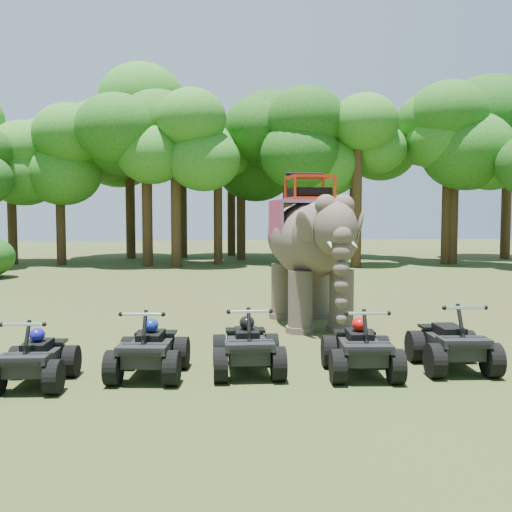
{
  "coord_description": "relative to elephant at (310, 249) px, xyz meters",
  "views": [
    {
      "loc": [
        -1.41,
        -11.68,
        2.81
      ],
      "look_at": [
        0.0,
        1.2,
        1.9
      ],
      "focal_mm": 40.0,
      "sensor_mm": 36.0,
      "label": 1
    }
  ],
  "objects": [
    {
      "name": "tree_3",
      "position": [
        11.74,
        17.58,
        2.54
      ],
      "size": [
        6.32,
        6.32,
        9.03
      ],
      "primitive_type": null,
      "color": "#195114",
      "rests_on": "ground"
    },
    {
      "name": "tree_32",
      "position": [
        7.75,
        23.21,
        2.08
      ],
      "size": [
        5.67,
        5.67,
        8.1
      ],
      "primitive_type": null,
      "color": "#195114",
      "rests_on": "ground"
    },
    {
      "name": "tree_0",
      "position": [
        -1.58,
        18.81,
        1.52
      ],
      "size": [
        4.89,
        4.89,
        6.98
      ],
      "primitive_type": null,
      "color": "#195114",
      "rests_on": "ground"
    },
    {
      "name": "tree_29",
      "position": [
        -5.58,
        18.06,
        2.8
      ],
      "size": [
        6.68,
        6.68,
        9.54
      ],
      "primitive_type": null,
      "color": "#195114",
      "rests_on": "ground"
    },
    {
      "name": "atv_3",
      "position": [
        -0.07,
        -4.77,
        -1.36
      ],
      "size": [
        1.36,
        1.77,
        1.23
      ],
      "primitive_type": null,
      "rotation": [
        0.0,
        0.0,
        -0.09
      ],
      "color": "black",
      "rests_on": "ground"
    },
    {
      "name": "ground",
      "position": [
        -1.58,
        -2.76,
        -1.97
      ],
      "size": [
        110.0,
        110.0,
        0.0
      ],
      "primitive_type": "plane",
      "color": "#47381E",
      "rests_on": "ground"
    },
    {
      "name": "tree_30",
      "position": [
        17.36,
        20.95,
        3.5
      ],
      "size": [
        7.66,
        7.66,
        10.94
      ],
      "primitive_type": null,
      "color": "#195114",
      "rests_on": "ground"
    },
    {
      "name": "tree_35",
      "position": [
        -3.95,
        17.26,
        2.48
      ],
      "size": [
        6.23,
        6.23,
        8.9
      ],
      "primitive_type": null,
      "color": "#195114",
      "rests_on": "ground"
    },
    {
      "name": "tree_38",
      "position": [
        -13.55,
        20.27,
        1.78
      ],
      "size": [
        5.26,
        5.26,
        7.51
      ],
      "primitive_type": null,
      "color": "#195114",
      "rests_on": "ground"
    },
    {
      "name": "tree_28",
      "position": [
        -10.64,
        19.6,
        1.89
      ],
      "size": [
        5.41,
        5.41,
        7.72
      ],
      "primitive_type": null,
      "color": "#195114",
      "rests_on": "ground"
    },
    {
      "name": "atv_4",
      "position": [
        1.71,
        -4.58,
        -1.34
      ],
      "size": [
        1.37,
        1.79,
        1.27
      ],
      "primitive_type": null,
      "rotation": [
        0.0,
        0.0,
        -0.07
      ],
      "color": "black",
      "rests_on": "ground"
    },
    {
      "name": "tree_31",
      "position": [
        12.11,
        17.5,
        2.33
      ],
      "size": [
        6.02,
        6.02,
        8.59
      ],
      "primitive_type": null,
      "color": "#195114",
      "rests_on": "ground"
    },
    {
      "name": "tree_1",
      "position": [
        2.37,
        17.84,
        2.36
      ],
      "size": [
        6.06,
        6.06,
        8.66
      ],
      "primitive_type": null,
      "color": "#195114",
      "rests_on": "ground"
    },
    {
      "name": "atv_2",
      "position": [
        -2.05,
        -4.43,
        -1.35
      ],
      "size": [
        1.26,
        1.7,
        1.24
      ],
      "primitive_type": null,
      "rotation": [
        0.0,
        0.0,
        -0.02
      ],
      "color": "black",
      "rests_on": "ground"
    },
    {
      "name": "tree_39",
      "position": [
        3.51,
        25.07,
        3.07
      ],
      "size": [
        7.05,
        7.05,
        10.08
      ],
      "primitive_type": null,
      "color": "#195114",
      "rests_on": "ground"
    },
    {
      "name": "elephant",
      "position": [
        0.0,
        0.0,
        0.0
      ],
      "size": [
        2.39,
        4.83,
        3.94
      ],
      "primitive_type": null,
      "rotation": [
        0.0,
        0.0,
        0.07
      ],
      "color": "brown",
      "rests_on": "ground"
    },
    {
      "name": "tree_34",
      "position": [
        -7.17,
        24.23,
        3.37
      ],
      "size": [
        7.48,
        7.48,
        10.69
      ],
      "primitive_type": null,
      "color": "#195114",
      "rests_on": "ground"
    },
    {
      "name": "tree_2",
      "position": [
        5.85,
        15.93,
        2.36
      ],
      "size": [
        6.06,
        6.06,
        8.65
      ],
      "primitive_type": null,
      "color": "#195114",
      "rests_on": "ground"
    },
    {
      "name": "atv_0",
      "position": [
        -5.63,
        -4.78,
        -1.39
      ],
      "size": [
        1.23,
        1.63,
        1.15
      ],
      "primitive_type": null,
      "rotation": [
        0.0,
        0.0,
        -0.06
      ],
      "color": "black",
      "rests_on": "ground"
    },
    {
      "name": "tree_37",
      "position": [
        -0.33,
        25.93,
        2.46
      ],
      "size": [
        6.21,
        6.21,
        8.87
      ],
      "primitive_type": null,
      "color": "#195114",
      "rests_on": "ground"
    },
    {
      "name": "tree_33",
      "position": [
        0.04,
        22.13,
        2.58
      ],
      "size": [
        6.37,
        6.37,
        9.09
      ],
      "primitive_type": null,
      "color": "#195114",
      "rests_on": "ground"
    },
    {
      "name": "atv_1",
      "position": [
        -3.78,
        -4.46,
        -1.36
      ],
      "size": [
        1.42,
        1.81,
        1.23
      ],
      "primitive_type": null,
      "rotation": [
        0.0,
        0.0,
        -0.13
      ],
      "color": "black",
      "rests_on": "ground"
    },
    {
      "name": "tree_36",
      "position": [
        -3.72,
        24.37,
        2.66
      ],
      "size": [
        6.48,
        6.48,
        9.26
      ],
      "primitive_type": null,
      "color": "#195114",
      "rests_on": "ground"
    }
  ]
}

